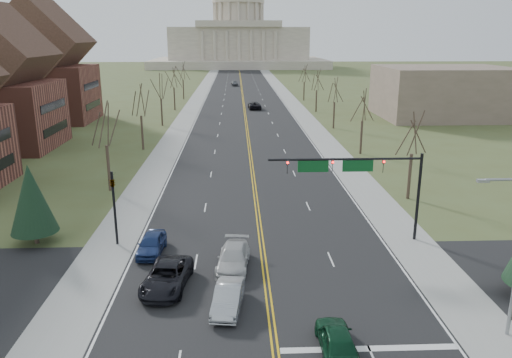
{
  "coord_description": "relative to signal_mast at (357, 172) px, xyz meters",
  "views": [
    {
      "loc": [
        -1.94,
        -23.67,
        16.02
      ],
      "look_at": [
        -0.11,
        21.4,
        3.0
      ],
      "focal_mm": 35.0,
      "sensor_mm": 36.0,
      "label": 1
    }
  ],
  "objects": [
    {
      "name": "sidewalk_left",
      "position": [
        -19.45,
        96.5,
        -5.75
      ],
      "size": [
        4.0,
        380.0,
        0.03
      ],
      "primitive_type": "cube",
      "color": "gray",
      "rests_on": "ground"
    },
    {
      "name": "conifer_l",
      "position": [
        -25.45,
        0.5,
        -2.02
      ],
      "size": [
        3.64,
        3.64,
        6.5
      ],
      "color": "#3B2A23",
      "rests_on": "ground"
    },
    {
      "name": "tree_l_2",
      "position": [
        -22.95,
        54.5,
        1.18
      ],
      "size": [
        3.96,
        3.96,
        9.0
      ],
      "color": "#3B2A23",
      "rests_on": "ground"
    },
    {
      "name": "stop_bar",
      "position": [
        -2.45,
        -14.5,
        -5.75
      ],
      "size": [
        9.5,
        0.5,
        0.01
      ],
      "primitive_type": "cube",
      "color": "silver",
      "rests_on": "road"
    },
    {
      "name": "tree_l_0",
      "position": [
        -22.95,
        14.5,
        1.18
      ],
      "size": [
        3.96,
        3.96,
        9.0
      ],
      "color": "#3B2A23",
      "rests_on": "ground"
    },
    {
      "name": "center_line",
      "position": [
        -7.45,
        96.5,
        -5.75
      ],
      "size": [
        0.42,
        380.0,
        0.01
      ],
      "primitive_type": "cube",
      "color": "gold",
      "rests_on": "road"
    },
    {
      "name": "car_far_sb",
      "position": [
        -9.65,
        129.19,
        -4.92
      ],
      "size": [
        2.41,
        5.06,
        1.67
      ],
      "primitive_type": "imported",
      "rotation": [
        0.0,
        0.0,
        0.09
      ],
      "color": "#57595F",
      "rests_on": "road"
    },
    {
      "name": "edge_line_right",
      "position": [
        2.35,
        96.5,
        -5.75
      ],
      "size": [
        0.15,
        380.0,
        0.01
      ],
      "primitive_type": "cube",
      "color": "silver",
      "rests_on": "road"
    },
    {
      "name": "edge_line_left",
      "position": [
        -17.25,
        96.5,
        -5.75
      ],
      "size": [
        0.15,
        380.0,
        0.01
      ],
      "primitive_type": "cube",
      "color": "silver",
      "rests_on": "road"
    },
    {
      "name": "car_sb_inner_lead",
      "position": [
        -9.99,
        -10.14,
        -5.01
      ],
      "size": [
        2.13,
        4.65,
        1.48
      ],
      "primitive_type": "imported",
      "rotation": [
        0.0,
        0.0,
        -0.13
      ],
      "color": "#A2A5A9",
      "rests_on": "road"
    },
    {
      "name": "bldg_left_far",
      "position": [
        -45.44,
        60.5,
        3.78
      ],
      "size": [
        17.1,
        14.28,
        23.25
      ],
      "color": "brown",
      "rests_on": "ground"
    },
    {
      "name": "cross_road",
      "position": [
        -7.45,
        -7.5,
        -5.76
      ],
      "size": [
        120.0,
        14.0,
        0.01
      ],
      "primitive_type": "cube",
      "color": "black",
      "rests_on": "ground"
    },
    {
      "name": "tree_r_3",
      "position": [
        8.05,
        70.5,
        0.79
      ],
      "size": [
        3.74,
        3.74,
        8.5
      ],
      "color": "#3B2A23",
      "rests_on": "ground"
    },
    {
      "name": "tree_l_4",
      "position": [
        -22.95,
        94.5,
        1.18
      ],
      "size": [
        3.96,
        3.96,
        9.0
      ],
      "color": "#3B2A23",
      "rests_on": "ground"
    },
    {
      "name": "car_far_nb",
      "position": [
        -5.15,
        75.51,
        -4.94
      ],
      "size": [
        3.02,
        5.98,
        1.62
      ],
      "primitive_type": "imported",
      "rotation": [
        0.0,
        0.0,
        3.2
      ],
      "color": "black",
      "rests_on": "road"
    },
    {
      "name": "car_sb_inner_second",
      "position": [
        -9.68,
        -4.59,
        -4.98
      ],
      "size": [
        2.7,
        5.47,
        1.53
      ],
      "primitive_type": "imported",
      "rotation": [
        0.0,
        0.0,
        -0.11
      ],
      "color": "#B4B4B4",
      "rests_on": "road"
    },
    {
      "name": "tree_r_0",
      "position": [
        8.05,
        10.5,
        0.79
      ],
      "size": [
        3.74,
        3.74,
        8.5
      ],
      "color": "#3B2A23",
      "rests_on": "ground"
    },
    {
      "name": "tree_r_2",
      "position": [
        8.05,
        50.5,
        0.79
      ],
      "size": [
        3.74,
        3.74,
        8.5
      ],
      "color": "#3B2A23",
      "rests_on": "ground"
    },
    {
      "name": "tree_r_1",
      "position": [
        8.05,
        30.5,
        0.79
      ],
      "size": [
        3.74,
        3.74,
        8.5
      ],
      "color": "#3B2A23",
      "rests_on": "ground"
    },
    {
      "name": "road",
      "position": [
        -7.45,
        96.5,
        -5.76
      ],
      "size": [
        20.0,
        380.0,
        0.01
      ],
      "primitive_type": "cube",
      "color": "black",
      "rests_on": "ground"
    },
    {
      "name": "sidewalk_right",
      "position": [
        4.55,
        96.5,
        -5.75
      ],
      "size": [
        4.0,
        380.0,
        0.03
      ],
      "primitive_type": "cube",
      "color": "gray",
      "rests_on": "ground"
    },
    {
      "name": "car_nb_inner_lead",
      "position": [
        -4.26,
        -14.69,
        -4.99
      ],
      "size": [
        1.8,
        4.47,
        1.52
      ],
      "primitive_type": "imported",
      "rotation": [
        0.0,
        0.0,
        3.14
      ],
      "color": "#0C351E",
      "rests_on": "road"
    },
    {
      "name": "signal_left",
      "position": [
        -18.95,
        0.0,
        -2.05
      ],
      "size": [
        0.32,
        0.36,
        6.0
      ],
      "color": "black",
      "rests_on": "ground"
    },
    {
      "name": "signal_mast",
      "position": [
        0.0,
        0.0,
        0.0
      ],
      "size": [
        12.12,
        0.44,
        7.2
      ],
      "color": "black",
      "rests_on": "ground"
    },
    {
      "name": "car_sb_outer_second",
      "position": [
        -15.91,
        -1.83,
        -4.99
      ],
      "size": [
        2.0,
        4.56,
        1.53
      ],
      "primitive_type": "imported",
      "rotation": [
        0.0,
        0.0,
        -0.04
      ],
      "color": "navy",
      "rests_on": "road"
    },
    {
      "name": "tree_l_1",
      "position": [
        -22.95,
        34.5,
        1.18
      ],
      "size": [
        3.96,
        3.96,
        9.0
      ],
      "color": "#3B2A23",
      "rests_on": "ground"
    },
    {
      "name": "tree_r_4",
      "position": [
        8.05,
        90.5,
        0.79
      ],
      "size": [
        3.74,
        3.74,
        8.5
      ],
      "color": "#3B2A23",
      "rests_on": "ground"
    },
    {
      "name": "bldg_right_mass",
      "position": [
        32.55,
        62.5,
        -0.76
      ],
      "size": [
        25.0,
        20.0,
        10.0
      ],
      "primitive_type": "cube",
      "color": "#6B5A4C",
      "rests_on": "ground"
    },
    {
      "name": "car_sb_outer_lead",
      "position": [
        -14.04,
        -7.33,
        -4.95
      ],
      "size": [
        3.29,
        5.99,
        1.59
      ],
      "primitive_type": "imported",
      "rotation": [
        0.0,
        0.0,
        -0.12
      ],
      "color": "black",
      "rests_on": "road"
    },
    {
      "name": "capitol",
      "position": [
        -7.45,
        236.41,
        8.44
      ],
      "size": [
        90.0,
        60.0,
        50.0
      ],
      "color": "beige",
      "rests_on": "ground"
    },
    {
      "name": "ground",
      "position": [
        -7.45,
        -13.5,
        -5.76
      ],
      "size": [
        600.0,
        600.0,
        0.0
      ],
      "primitive_type": "plane",
      "color": "#495028",
      "rests_on": "ground"
    },
    {
      "name": "tree_l_3",
      "position": [
        -22.95,
        74.5,
        1.18
      ],
      "size": [
        3.96,
        3.96,
        9.0
      ],
      "color": "#3B2A23",
      "rests_on": "ground"
    }
  ]
}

